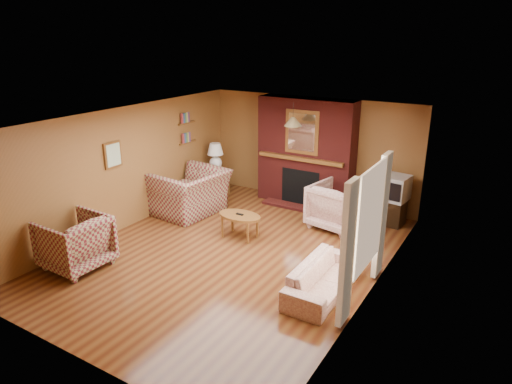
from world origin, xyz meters
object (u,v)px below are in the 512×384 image
Objects in this scene: side_table at (216,182)px; crt_tv at (394,188)px; fireplace at (306,153)px; table_lamp at (215,155)px; plaid_loveseat at (190,192)px; floral_armchair at (337,206)px; floral_sofa at (324,278)px; tv_stand at (391,212)px; coffee_table at (240,218)px; plaid_armchair at (75,242)px.

side_table is 1.04× the size of crt_tv.
table_lamp is (-2.10, -0.53, -0.20)m from fireplace.
table_lamp reaches higher than side_table.
plaid_loveseat is 1.46× the size of floral_armchair.
plaid_loveseat is 0.87× the size of floral_sofa.
fireplace reaches higher than tv_stand.
coffee_table is at bearing -44.18° from table_lamp.
coffee_table is 1.37× the size of side_table.
plaid_armchair is 1.57× the size of table_lamp.
table_lamp reaches higher than floral_armchair.
table_lamp reaches higher than crt_tv.
tv_stand is at bearing -2.70° from floral_sofa.
plaid_loveseat is 1.41m from table_lamp.
coffee_table is (-0.25, -2.33, -0.78)m from fireplace.
tv_stand is at bearing 140.21° from plaid_armchair.
plaid_loveseat reaches higher than tv_stand.
crt_tv is (4.15, 0.34, -0.19)m from table_lamp.
plaid_loveseat is 2.30× the size of side_table.
plaid_armchair is (-1.95, -4.72, -0.73)m from fireplace.
floral_armchair is at bearing 142.46° from plaid_armchair.
table_lamp is (-0.25, 1.29, 0.51)m from plaid_loveseat.
tv_stand is at bearing 4.82° from table_lamp.
side_table is 4.17m from tv_stand.
table_lamp reaches higher than coffee_table.
table_lamp is at bearing -163.67° from plaid_loveseat.
table_lamp is at bearing 135.82° from coffee_table.
coffee_table is at bearing -137.08° from crt_tv.
floral_armchair is at bearing 112.29° from plaid_loveseat.
floral_armchair is 1.57× the size of side_table.
tv_stand is (2.30, 2.15, -0.14)m from coffee_table.
fireplace is 2.43× the size of plaid_armchair.
table_lamp is (-3.25, 0.38, 0.53)m from floral_armchair.
crt_tv is (4.15, 0.34, 0.47)m from side_table.
plaid_loveseat is 1.68× the size of coffee_table.
floral_armchair is at bearing -141.24° from crt_tv.
fireplace is 5.15m from plaid_armchair.
side_table is at bearing -176.29° from plaid_armchair.
side_table is (-1.85, 1.80, -0.09)m from coffee_table.
crt_tv is (2.30, 2.14, 0.38)m from coffee_table.
table_lamp is at bearing 3.77° from floral_armchair.
plaid_armchair is at bearing 109.90° from floral_sofa.
floral_armchair reaches higher than plaid_armchair.
plaid_loveseat is 4.24m from tv_stand.
fireplace reaches higher than crt_tv.
floral_sofa is 3.18m from crt_tv.
table_lamp reaches higher than plaid_loveseat.
side_table is at bearing -163.67° from plaid_loveseat.
coffee_table is at bearing 65.26° from floral_sofa.
floral_armchair is (1.15, -0.91, -0.73)m from fireplace.
floral_sofa reaches higher than coffee_table.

